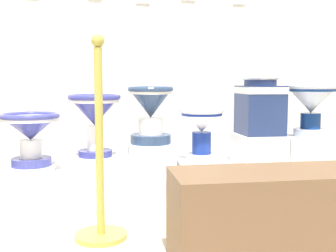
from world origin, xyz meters
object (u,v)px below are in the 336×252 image
(antique_toilet_broad_patterned, at_px, (202,124))
(antique_toilet_central_ornate, at_px, (151,109))
(plinth_block_rightmost, at_px, (259,150))
(plinth_block_central_ornate, at_px, (151,156))
(museum_bench, at_px, (294,215))
(antique_toilet_squat_floral, at_px, (30,130))
(antique_toilet_pale_glazed, at_px, (95,113))
(antique_toilet_rightmost, at_px, (260,104))
(antique_toilet_tall_cobalt, at_px, (311,101))
(plinth_block_tall_cobalt, at_px, (309,151))
(stanchion_post_near_left, at_px, (100,180))
(plinth_block_pale_glazed, at_px, (96,165))
(plinth_block_broad_patterned, at_px, (201,164))
(plinth_block_squat_floral, at_px, (32,169))

(antique_toilet_broad_patterned, bearing_deg, antique_toilet_central_ornate, 176.61)
(antique_toilet_broad_patterned, bearing_deg, plinth_block_rightmost, 5.18)
(plinth_block_central_ornate, relative_size, museum_bench, 0.31)
(antique_toilet_squat_floral, xyz_separation_m, plinth_block_rightmost, (1.70, 0.00, -0.19))
(antique_toilet_pale_glazed, relative_size, antique_toilet_rightmost, 0.96)
(plinth_block_central_ornate, distance_m, antique_toilet_tall_cobalt, 1.29)
(plinth_block_central_ornate, xyz_separation_m, plinth_block_tall_cobalt, (1.22, -0.07, 0.02))
(antique_toilet_rightmost, relative_size, stanchion_post_near_left, 0.45)
(antique_toilet_central_ornate, distance_m, antique_toilet_rightmost, 0.85)
(plinth_block_pale_glazed, xyz_separation_m, antique_toilet_pale_glazed, (0.00, -0.00, 0.37))
(antique_toilet_pale_glazed, relative_size, plinth_block_tall_cobalt, 1.11)
(plinth_block_rightmost, xyz_separation_m, museum_bench, (-0.39, -1.40, -0.05))
(antique_toilet_central_ornate, bearing_deg, stanchion_post_near_left, -110.63)
(museum_bench, bearing_deg, plinth_block_broad_patterned, 93.47)
(plinth_block_squat_floral, xyz_separation_m, plinth_block_pale_glazed, (0.45, -0.11, 0.04))
(plinth_block_central_ornate, height_order, plinth_block_tall_cobalt, plinth_block_tall_cobalt)
(antique_toilet_squat_floral, xyz_separation_m, antique_toilet_tall_cobalt, (2.07, -0.09, 0.19))
(antique_toilet_central_ornate, relative_size, antique_toilet_rightmost, 0.93)
(plinth_block_broad_patterned, xyz_separation_m, antique_toilet_broad_patterned, (-0.00, 0.00, 0.30))
(plinth_block_squat_floral, xyz_separation_m, antique_toilet_broad_patterned, (1.23, -0.04, 0.31))
(plinth_block_broad_patterned, xyz_separation_m, antique_toilet_rightmost, (0.47, 0.04, 0.44))
(plinth_block_rightmost, distance_m, antique_toilet_tall_cobalt, 0.54)
(plinth_block_squat_floral, distance_m, museum_bench, 1.91)
(museum_bench, bearing_deg, stanchion_post_near_left, 154.76)
(plinth_block_rightmost, height_order, plinth_block_tall_cobalt, plinth_block_rightmost)
(antique_toilet_broad_patterned, bearing_deg, antique_toilet_squat_floral, 178.14)
(stanchion_post_near_left, bearing_deg, plinth_block_rightmost, 39.53)
(antique_toilet_broad_patterned, xyz_separation_m, museum_bench, (0.08, -1.35, -0.26))
(plinth_block_tall_cobalt, bearing_deg, antique_toilet_broad_patterned, 176.86)
(antique_toilet_central_ornate, bearing_deg, plinth_block_broad_patterned, -3.39)
(antique_toilet_tall_cobalt, bearing_deg, antique_toilet_squat_floral, 177.62)
(plinth_block_central_ornate, distance_m, plinth_block_tall_cobalt, 1.22)
(antique_toilet_broad_patterned, distance_m, plinth_block_tall_cobalt, 0.87)
(plinth_block_rightmost, xyz_separation_m, stanchion_post_near_left, (-1.22, -1.00, 0.04))
(plinth_block_broad_patterned, distance_m, stanchion_post_near_left, 1.23)
(plinth_block_pale_glazed, xyz_separation_m, plinth_block_tall_cobalt, (1.62, 0.02, 0.05))
(plinth_block_squat_floral, bearing_deg, antique_toilet_central_ornate, -1.17)
(antique_toilet_squat_floral, bearing_deg, plinth_block_pale_glazed, -13.77)
(antique_toilet_broad_patterned, xyz_separation_m, stanchion_post_near_left, (-0.75, -0.96, -0.17))
(plinth_block_squat_floral, height_order, plinth_block_broad_patterned, plinth_block_broad_patterned)
(plinth_block_squat_floral, relative_size, plinth_block_rightmost, 0.87)
(plinth_block_rightmost, xyz_separation_m, antique_toilet_tall_cobalt, (0.37, -0.09, 0.38))
(antique_toilet_rightmost, bearing_deg, antique_toilet_tall_cobalt, -13.31)
(plinth_block_central_ornate, relative_size, antique_toilet_tall_cobalt, 0.83)
(antique_toilet_rightmost, distance_m, stanchion_post_near_left, 1.61)
(antique_toilet_squat_floral, relative_size, antique_toilet_pale_glazed, 0.95)
(antique_toilet_broad_patterned, bearing_deg, museum_bench, -86.53)
(antique_toilet_squat_floral, relative_size, plinth_block_central_ornate, 1.24)
(plinth_block_broad_patterned, xyz_separation_m, plinth_block_rightmost, (0.47, 0.04, 0.09))
(antique_toilet_central_ornate, xyz_separation_m, plinth_block_rightmost, (0.85, 0.02, -0.33))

